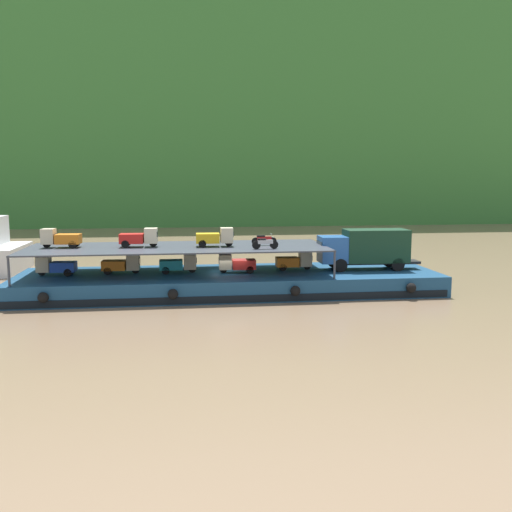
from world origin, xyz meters
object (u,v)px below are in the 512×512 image
object	(u,v)px
mini_truck_lower_aft	(122,264)
mini_truck_upper_stern	(60,238)
mini_truck_lower_mid	(179,264)
mini_truck_upper_mid	(139,238)
covered_lorry	(366,248)
mini_truck_lower_bow	(294,261)
mini_truck_lower_stern	(56,266)
cargo_barge	(230,282)
mini_truck_upper_fore	(215,237)
mini_truck_lower_fore	(236,263)
motorcycle_upper_centre	(264,240)
motorcycle_upper_port	(265,243)

from	to	relation	value
mini_truck_lower_aft	mini_truck_upper_stern	distance (m)	4.73
mini_truck_lower_mid	mini_truck_upper_mid	size ratio (longest dim) A/B	0.99
covered_lorry	mini_truck_lower_bow	distance (m)	5.60
mini_truck_lower_aft	mini_truck_lower_mid	distance (m)	4.17
covered_lorry	mini_truck_lower_stern	distance (m)	23.16
cargo_barge	mini_truck_lower_stern	distance (m)	12.68
covered_lorry	mini_truck_upper_fore	size ratio (longest dim) A/B	2.86
mini_truck_lower_stern	mini_truck_lower_bow	xyz separation A→B (m)	(17.65, 0.21, 0.00)
mini_truck_lower_stern	mini_truck_lower_fore	size ratio (longest dim) A/B	1.01
covered_lorry	mini_truck_lower_stern	xyz separation A→B (m)	(-23.13, 0.31, -1.00)
cargo_barge	motorcycle_upper_centre	world-z (taller)	motorcycle_upper_centre
mini_truck_lower_mid	mini_truck_upper_fore	distance (m)	3.42
cargo_barge	mini_truck_lower_fore	distance (m)	1.54
mini_truck_lower_bow	motorcycle_upper_port	bearing A→B (deg)	-133.94
mini_truck_lower_stern	mini_truck_upper_mid	xyz separation A→B (m)	(6.03, -0.18, 2.00)
mini_truck_lower_fore	mini_truck_upper_fore	xyz separation A→B (m)	(-1.56, -0.11, 2.00)
covered_lorry	mini_truck_lower_bow	size ratio (longest dim) A/B	2.85
mini_truck_lower_mid	mini_truck_lower_fore	distance (m)	4.29
mini_truck_lower_stern	mini_truck_upper_stern	world-z (taller)	mini_truck_upper_stern
mini_truck_lower_bow	motorcycle_upper_centre	bearing A→B (deg)	-167.93
mini_truck_lower_fore	motorcycle_upper_port	world-z (taller)	motorcycle_upper_port
mini_truck_lower_mid	motorcycle_upper_centre	xyz separation A→B (m)	(6.36, -0.25, 1.74)
mini_truck_lower_fore	mini_truck_upper_stern	xyz separation A→B (m)	(-12.72, 0.70, 2.00)
mini_truck_upper_mid	motorcycle_upper_centre	distance (m)	9.17
cargo_barge	mini_truck_lower_bow	bearing A→B (deg)	6.20
cargo_barge	motorcycle_upper_port	xyz separation A→B (m)	(2.35, -2.27, 3.18)
mini_truck_lower_fore	mini_truck_upper_stern	distance (m)	12.89
mini_truck_upper_mid	motorcycle_upper_port	distance (m)	9.24
mini_truck_lower_stern	mini_truck_upper_stern	distance (m)	2.04
mini_truck_lower_stern	mini_truck_lower_bow	bearing A→B (deg)	0.67
mini_truck_upper_mid	mini_truck_upper_fore	size ratio (longest dim) A/B	1.01
mini_truck_upper_stern	mini_truck_lower_mid	bearing A→B (deg)	-1.67
cargo_barge	motorcycle_upper_port	world-z (taller)	motorcycle_upper_port
mini_truck_upper_fore	motorcycle_upper_port	world-z (taller)	mini_truck_upper_fore
mini_truck_lower_fore	motorcycle_upper_centre	xyz separation A→B (m)	(2.09, 0.20, 1.74)
mini_truck_lower_stern	mini_truck_lower_mid	distance (m)	8.83
mini_truck_lower_aft	motorcycle_upper_port	bearing A→B (deg)	-15.26
mini_truck_lower_stern	mini_truck_upper_mid	distance (m)	6.36
mini_truck_lower_mid	mini_truck_upper_mid	bearing A→B (deg)	-177.86
mini_truck_lower_bow	mini_truck_upper_mid	world-z (taller)	mini_truck_upper_mid
mini_truck_lower_mid	mini_truck_upper_stern	distance (m)	8.68
mini_truck_lower_mid	motorcycle_upper_port	world-z (taller)	motorcycle_upper_port
mini_truck_upper_fore	mini_truck_lower_stern	bearing A→B (deg)	176.89
mini_truck_lower_bow	cargo_barge	bearing A→B (deg)	-173.80
cargo_barge	mini_truck_lower_aft	size ratio (longest dim) A/B	11.17
covered_lorry	mini_truck_upper_stern	xyz separation A→B (m)	(-22.75, 0.49, 1.00)
mini_truck_upper_stern	mini_truck_upper_mid	bearing A→B (deg)	-3.55
mini_truck_lower_stern	mini_truck_upper_fore	world-z (taller)	mini_truck_upper_fore
covered_lorry	mini_truck_upper_stern	bearing A→B (deg)	178.77
cargo_barge	mini_truck_lower_mid	world-z (taller)	mini_truck_lower_mid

